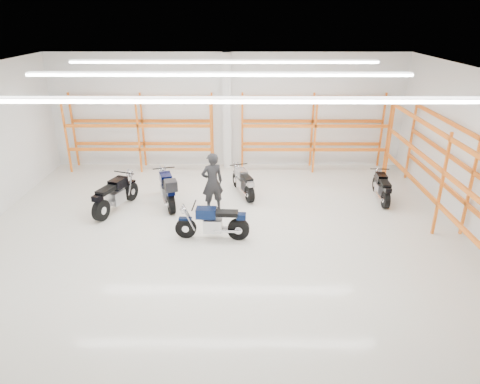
{
  "coord_description": "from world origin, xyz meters",
  "views": [
    {
      "loc": [
        0.6,
        -10.9,
        5.9
      ],
      "look_at": [
        0.54,
        0.5,
        1.08
      ],
      "focal_mm": 32.0,
      "sensor_mm": 36.0,
      "label": 1
    }
  ],
  "objects_px": {
    "motorcycle_main": "(215,223)",
    "motorcycle_back_d": "(382,188)",
    "motorcycle_back_a": "(114,196)",
    "motorcycle_back_b": "(168,190)",
    "standing_man": "(212,182)",
    "structural_column": "(227,112)",
    "motorcycle_back_c": "(244,183)"
  },
  "relations": [
    {
      "from": "motorcycle_main",
      "to": "motorcycle_back_a",
      "type": "bearing_deg",
      "value": 151.77
    },
    {
      "from": "motorcycle_back_b",
      "to": "structural_column",
      "type": "xyz_separation_m",
      "value": [
        1.81,
        3.94,
        1.68
      ]
    },
    {
      "from": "motorcycle_main",
      "to": "motorcycle_back_b",
      "type": "bearing_deg",
      "value": 127.35
    },
    {
      "from": "motorcycle_back_a",
      "to": "motorcycle_back_b",
      "type": "height_order",
      "value": "motorcycle_back_b"
    },
    {
      "from": "motorcycle_main",
      "to": "standing_man",
      "type": "xyz_separation_m",
      "value": [
        -0.19,
        1.86,
        0.48
      ]
    },
    {
      "from": "motorcycle_back_a",
      "to": "motorcycle_main",
      "type": "bearing_deg",
      "value": -28.23
    },
    {
      "from": "motorcycle_back_c",
      "to": "standing_man",
      "type": "xyz_separation_m",
      "value": [
        -0.99,
        -1.22,
        0.51
      ]
    },
    {
      "from": "motorcycle_back_a",
      "to": "standing_man",
      "type": "relative_size",
      "value": 1.13
    },
    {
      "from": "motorcycle_back_b",
      "to": "motorcycle_back_d",
      "type": "bearing_deg",
      "value": 3.78
    },
    {
      "from": "motorcycle_back_a",
      "to": "motorcycle_back_d",
      "type": "xyz_separation_m",
      "value": [
        8.73,
        0.88,
        -0.08
      ]
    },
    {
      "from": "motorcycle_back_b",
      "to": "motorcycle_main",
      "type": "bearing_deg",
      "value": -52.65
    },
    {
      "from": "motorcycle_main",
      "to": "motorcycle_back_c",
      "type": "bearing_deg",
      "value": 75.57
    },
    {
      "from": "motorcycle_main",
      "to": "motorcycle_back_b",
      "type": "relative_size",
      "value": 0.93
    },
    {
      "from": "motorcycle_main",
      "to": "standing_man",
      "type": "distance_m",
      "value": 1.93
    },
    {
      "from": "structural_column",
      "to": "motorcycle_main",
      "type": "bearing_deg",
      "value": -91.32
    },
    {
      "from": "motorcycle_back_c",
      "to": "motorcycle_back_a",
      "type": "bearing_deg",
      "value": -162.43
    },
    {
      "from": "motorcycle_back_d",
      "to": "motorcycle_back_a",
      "type": "bearing_deg",
      "value": -174.23
    },
    {
      "from": "motorcycle_back_c",
      "to": "standing_man",
      "type": "distance_m",
      "value": 1.65
    },
    {
      "from": "motorcycle_back_a",
      "to": "standing_man",
      "type": "distance_m",
      "value": 3.15
    },
    {
      "from": "motorcycle_back_b",
      "to": "motorcycle_back_c",
      "type": "relative_size",
      "value": 1.19
    },
    {
      "from": "motorcycle_back_d",
      "to": "structural_column",
      "type": "xyz_separation_m",
      "value": [
        -5.28,
        3.47,
        1.81
      ]
    },
    {
      "from": "motorcycle_main",
      "to": "motorcycle_back_d",
      "type": "bearing_deg",
      "value": 26.14
    },
    {
      "from": "standing_man",
      "to": "motorcycle_back_c",
      "type": "bearing_deg",
      "value": -149.38
    },
    {
      "from": "motorcycle_main",
      "to": "motorcycle_back_a",
      "type": "relative_size",
      "value": 0.96
    },
    {
      "from": "motorcycle_main",
      "to": "motorcycle_back_b",
      "type": "xyz_separation_m",
      "value": [
        -1.67,
        2.19,
        0.09
      ]
    },
    {
      "from": "motorcycle_main",
      "to": "motorcycle_back_a",
      "type": "height_order",
      "value": "motorcycle_back_a"
    },
    {
      "from": "motorcycle_back_b",
      "to": "standing_man",
      "type": "height_order",
      "value": "standing_man"
    },
    {
      "from": "structural_column",
      "to": "motorcycle_back_c",
      "type": "bearing_deg",
      "value": -77.98
    },
    {
      "from": "motorcycle_back_d",
      "to": "motorcycle_main",
      "type": "bearing_deg",
      "value": -153.86
    },
    {
      "from": "motorcycle_main",
      "to": "structural_column",
      "type": "distance_m",
      "value": 6.39
    },
    {
      "from": "motorcycle_back_b",
      "to": "standing_man",
      "type": "relative_size",
      "value": 1.17
    },
    {
      "from": "motorcycle_main",
      "to": "standing_man",
      "type": "relative_size",
      "value": 1.09
    }
  ]
}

